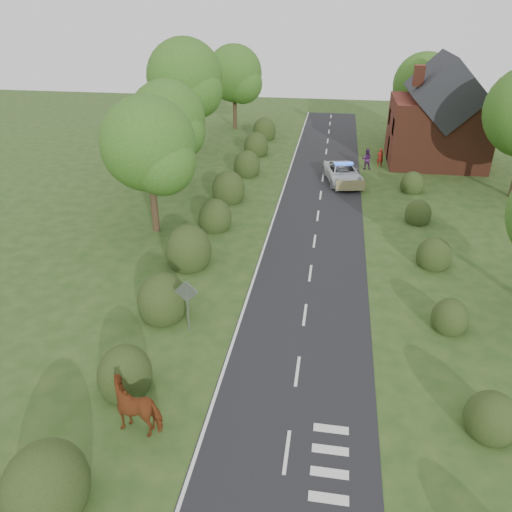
% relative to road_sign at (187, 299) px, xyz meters
% --- Properties ---
extents(ground, '(120.00, 120.00, 0.00)m').
position_rel_road_sign_xyz_m(ground, '(5.00, -2.00, -1.65)').
color(ground, '#274719').
extents(road, '(6.00, 70.00, 0.02)m').
position_rel_road_sign_xyz_m(road, '(5.00, 13.00, -1.64)').
color(road, black).
rests_on(road, ground).
extents(road_markings, '(4.96, 70.00, 0.01)m').
position_rel_road_sign_xyz_m(road_markings, '(3.40, 10.93, -1.63)').
color(road_markings, white).
rests_on(road_markings, road).
extents(hedgerow_left, '(2.75, 50.41, 3.00)m').
position_rel_road_sign_xyz_m(hedgerow_left, '(-1.51, 9.69, -0.91)').
color(hedgerow_left, '#1F2F13').
rests_on(hedgerow_left, ground).
extents(hedgerow_right, '(2.10, 45.78, 2.10)m').
position_rel_road_sign_xyz_m(hedgerow_right, '(11.60, 9.21, -1.10)').
color(hedgerow_right, '#1F2F13').
rests_on(hedgerow_right, ground).
extents(tree_left_a, '(5.74, 5.60, 8.38)m').
position_rel_road_sign_xyz_m(tree_left_a, '(-4.75, 9.86, 3.69)').
color(tree_left_a, '#332316').
rests_on(tree_left_a, ground).
extents(tree_left_b, '(5.74, 5.60, 8.07)m').
position_rel_road_sign_xyz_m(tree_left_b, '(-6.25, 17.86, 3.39)').
color(tree_left_b, '#332316').
rests_on(tree_left_b, ground).
extents(tree_left_c, '(6.97, 6.80, 10.22)m').
position_rel_road_sign_xyz_m(tree_left_c, '(-7.70, 27.83, 4.88)').
color(tree_left_c, '#332316').
rests_on(tree_left_c, ground).
extents(tree_left_d, '(6.15, 6.00, 8.89)m').
position_rel_road_sign_xyz_m(tree_left_d, '(-5.23, 37.85, 3.98)').
color(tree_left_d, '#332316').
rests_on(tree_left_d, ground).
extents(tree_right_c, '(6.15, 6.00, 8.58)m').
position_rel_road_sign_xyz_m(tree_right_c, '(14.27, 35.85, 3.69)').
color(tree_right_c, '#332316').
rests_on(tree_right_c, ground).
extents(road_sign, '(1.06, 0.08, 2.53)m').
position_rel_road_sign_xyz_m(road_sign, '(0.00, 0.00, 0.00)').
color(road_sign, gray).
rests_on(road_sign, ground).
extents(house, '(8.00, 7.40, 9.17)m').
position_rel_road_sign_xyz_m(house, '(14.49, 28.00, 2.13)').
color(house, brown).
rests_on(house, ground).
extents(cow, '(2.32, 1.33, 1.59)m').
position_rel_road_sign_xyz_m(cow, '(-0.11, -5.61, -0.86)').
color(cow, '#591D0C').
rests_on(cow, ground).
extents(police_van, '(3.54, 5.74, 1.62)m').
position_rel_road_sign_xyz_m(police_van, '(6.58, 21.26, -0.91)').
color(police_van, silver).
rests_on(police_van, ground).
extents(pedestrian_red, '(0.60, 0.42, 1.56)m').
position_rel_road_sign_xyz_m(pedestrian_red, '(9.74, 26.11, -0.87)').
color(pedestrian_red, maroon).
rests_on(pedestrian_red, ground).
extents(pedestrian_purple, '(0.88, 0.70, 1.76)m').
position_rel_road_sign_xyz_m(pedestrian_purple, '(8.53, 25.12, -0.78)').
color(pedestrian_purple, '#471D52').
rests_on(pedestrian_purple, ground).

